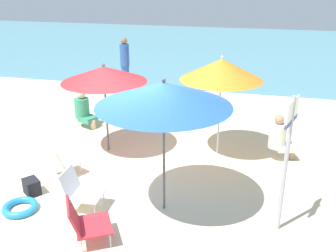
{
  "coord_description": "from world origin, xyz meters",
  "views": [
    {
      "loc": [
        2.35,
        -5.79,
        3.48
      ],
      "look_at": [
        0.65,
        0.97,
        0.7
      ],
      "focal_mm": 40.65,
      "sensor_mm": 36.0,
      "label": 1
    }
  ],
  "objects_px": {
    "person_b": "(83,109)",
    "beach_chair_b": "(79,189)",
    "umbrella_blue": "(164,94)",
    "umbrella_orange": "(222,69)",
    "swim_ring": "(20,207)",
    "person_c": "(125,66)",
    "person_a": "(280,137)",
    "umbrella_red": "(104,74)",
    "warning_sign": "(288,145)",
    "beach_chair_c": "(85,222)",
    "beach_bag": "(32,187)",
    "beach_chair_a": "(60,161)"
  },
  "relations": [
    {
      "from": "person_b",
      "to": "person_c",
      "type": "height_order",
      "value": "person_c"
    },
    {
      "from": "umbrella_orange",
      "to": "swim_ring",
      "type": "distance_m",
      "value": 4.34
    },
    {
      "from": "person_c",
      "to": "person_a",
      "type": "bearing_deg",
      "value": 152.14
    },
    {
      "from": "beach_chair_b",
      "to": "person_b",
      "type": "distance_m",
      "value": 3.61
    },
    {
      "from": "beach_chair_a",
      "to": "person_b",
      "type": "distance_m",
      "value": 2.53
    },
    {
      "from": "umbrella_red",
      "to": "beach_chair_b",
      "type": "relative_size",
      "value": 2.87
    },
    {
      "from": "umbrella_orange",
      "to": "beach_bag",
      "type": "relative_size",
      "value": 6.86
    },
    {
      "from": "umbrella_blue",
      "to": "beach_chair_b",
      "type": "bearing_deg",
      "value": -166.28
    },
    {
      "from": "person_c",
      "to": "beach_bag",
      "type": "bearing_deg",
      "value": 104.3
    },
    {
      "from": "beach_chair_b",
      "to": "umbrella_orange",
      "type": "bearing_deg",
      "value": 52.06
    },
    {
      "from": "umbrella_red",
      "to": "swim_ring",
      "type": "relative_size",
      "value": 3.36
    },
    {
      "from": "beach_chair_a",
      "to": "beach_chair_b",
      "type": "height_order",
      "value": "beach_chair_b"
    },
    {
      "from": "umbrella_blue",
      "to": "warning_sign",
      "type": "xyz_separation_m",
      "value": [
        1.75,
        -0.1,
        -0.56
      ]
    },
    {
      "from": "umbrella_red",
      "to": "beach_bag",
      "type": "relative_size",
      "value": 6.26
    },
    {
      "from": "person_a",
      "to": "warning_sign",
      "type": "bearing_deg",
      "value": -107.63
    },
    {
      "from": "person_a",
      "to": "beach_chair_a",
      "type": "bearing_deg",
      "value": -173.01
    },
    {
      "from": "beach_chair_c",
      "to": "beach_bag",
      "type": "xyz_separation_m",
      "value": [
        -1.44,
        0.93,
        -0.2
      ]
    },
    {
      "from": "umbrella_blue",
      "to": "warning_sign",
      "type": "relative_size",
      "value": 1.05
    },
    {
      "from": "umbrella_red",
      "to": "person_c",
      "type": "relative_size",
      "value": 1.07
    },
    {
      "from": "umbrella_orange",
      "to": "umbrella_blue",
      "type": "bearing_deg",
      "value": -104.16
    },
    {
      "from": "beach_chair_b",
      "to": "swim_ring",
      "type": "xyz_separation_m",
      "value": [
        -0.9,
        -0.3,
        -0.29
      ]
    },
    {
      "from": "beach_chair_a",
      "to": "person_b",
      "type": "relative_size",
      "value": 0.75
    },
    {
      "from": "person_a",
      "to": "warning_sign",
      "type": "distance_m",
      "value": 2.5
    },
    {
      "from": "beach_chair_b",
      "to": "beach_chair_a",
      "type": "bearing_deg",
      "value": 131.38
    },
    {
      "from": "beach_chair_c",
      "to": "person_a",
      "type": "distance_m",
      "value": 4.23
    },
    {
      "from": "person_c",
      "to": "warning_sign",
      "type": "bearing_deg",
      "value": 137.47
    },
    {
      "from": "umbrella_blue",
      "to": "person_b",
      "type": "distance_m",
      "value": 4.33
    },
    {
      "from": "warning_sign",
      "to": "umbrella_blue",
      "type": "bearing_deg",
      "value": -165.27
    },
    {
      "from": "umbrella_blue",
      "to": "person_b",
      "type": "relative_size",
      "value": 2.32
    },
    {
      "from": "umbrella_red",
      "to": "beach_chair_a",
      "type": "height_order",
      "value": "umbrella_red"
    },
    {
      "from": "umbrella_red",
      "to": "beach_chair_c",
      "type": "height_order",
      "value": "umbrella_red"
    },
    {
      "from": "umbrella_red",
      "to": "person_a",
      "type": "distance_m",
      "value": 3.7
    },
    {
      "from": "person_b",
      "to": "person_c",
      "type": "xyz_separation_m",
      "value": [
        0.07,
        2.8,
        0.45
      ]
    },
    {
      "from": "umbrella_red",
      "to": "beach_chair_c",
      "type": "xyz_separation_m",
      "value": [
        0.85,
        -2.89,
        -1.32
      ]
    },
    {
      "from": "beach_chair_b",
      "to": "beach_bag",
      "type": "relative_size",
      "value": 2.18
    },
    {
      "from": "beach_chair_a",
      "to": "beach_chair_c",
      "type": "distance_m",
      "value": 2.02
    },
    {
      "from": "warning_sign",
      "to": "beach_chair_a",
      "type": "bearing_deg",
      "value": -171.27
    },
    {
      "from": "swim_ring",
      "to": "beach_chair_a",
      "type": "bearing_deg",
      "value": 84.69
    },
    {
      "from": "beach_chair_a",
      "to": "person_c",
      "type": "height_order",
      "value": "person_c"
    },
    {
      "from": "umbrella_blue",
      "to": "swim_ring",
      "type": "xyz_separation_m",
      "value": [
        -2.2,
        -0.62,
        -1.85
      ]
    },
    {
      "from": "beach_bag",
      "to": "beach_chair_b",
      "type": "bearing_deg",
      "value": -10.76
    },
    {
      "from": "umbrella_blue",
      "to": "person_c",
      "type": "height_order",
      "value": "umbrella_blue"
    },
    {
      "from": "umbrella_orange",
      "to": "person_a",
      "type": "relative_size",
      "value": 2.15
    },
    {
      "from": "umbrella_blue",
      "to": "swim_ring",
      "type": "distance_m",
      "value": 2.94
    },
    {
      "from": "person_c",
      "to": "beach_chair_a",
      "type": "bearing_deg",
      "value": 106.99
    },
    {
      "from": "umbrella_orange",
      "to": "umbrella_red",
      "type": "bearing_deg",
      "value": -169.58
    },
    {
      "from": "umbrella_blue",
      "to": "beach_chair_c",
      "type": "relative_size",
      "value": 2.79
    },
    {
      "from": "person_b",
      "to": "beach_chair_b",
      "type": "bearing_deg",
      "value": -44.38
    },
    {
      "from": "umbrella_blue",
      "to": "beach_chair_c",
      "type": "xyz_separation_m",
      "value": [
        -0.85,
        -1.06,
        -1.57
      ]
    },
    {
      "from": "person_b",
      "to": "beach_bag",
      "type": "height_order",
      "value": "person_b"
    }
  ]
}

